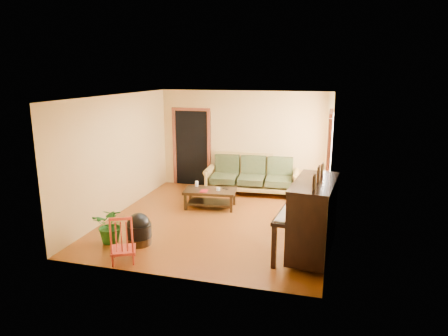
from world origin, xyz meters
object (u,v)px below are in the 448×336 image
(armchair, at_px, (305,204))
(piano, at_px, (313,219))
(sofa, at_px, (252,175))
(ceramic_crock, at_px, (312,191))
(potted_plant, at_px, (111,225))
(footstool, at_px, (139,233))
(coffee_table, at_px, (210,199))
(red_chair, at_px, (123,238))

(armchair, relative_size, piano, 0.51)
(sofa, relative_size, piano, 1.55)
(ceramic_crock, relative_size, potted_plant, 0.41)
(sofa, xyz_separation_m, piano, (1.70, -3.29, 0.17))
(sofa, relative_size, footstool, 5.03)
(coffee_table, xyz_separation_m, red_chair, (-0.58, -2.97, 0.20))
(sofa, relative_size, armchair, 3.01)
(sofa, bearing_deg, ceramic_crock, 0.84)
(sofa, distance_m, footstool, 3.87)
(sofa, relative_size, potted_plant, 3.39)
(ceramic_crock, distance_m, potted_plant, 5.09)
(armchair, xyz_separation_m, potted_plant, (-3.33, -2.02, -0.04))
(ceramic_crock, xyz_separation_m, potted_plant, (-3.39, -3.80, 0.20))
(sofa, height_order, armchair, sofa)
(sofa, xyz_separation_m, armchair, (1.46, -1.65, -0.11))
(piano, relative_size, potted_plant, 2.19)
(armchair, distance_m, red_chair, 3.82)
(ceramic_crock, bearing_deg, piano, -86.86)
(sofa, distance_m, piano, 3.71)
(piano, bearing_deg, red_chair, -155.54)
(footstool, xyz_separation_m, red_chair, (0.07, -0.69, 0.19))
(piano, bearing_deg, sofa, 123.10)
(coffee_table, relative_size, potted_plant, 1.71)
(coffee_table, bearing_deg, red_chair, -101.12)
(red_chair, xyz_separation_m, ceramic_crock, (2.80, 4.43, -0.28))
(red_chair, height_order, potted_plant, red_chair)
(piano, distance_m, potted_plant, 3.61)
(sofa, xyz_separation_m, potted_plant, (-1.87, -3.67, -0.16))
(sofa, xyz_separation_m, coffee_table, (-0.70, -1.34, -0.28))
(ceramic_crock, bearing_deg, coffee_table, -146.58)
(piano, height_order, red_chair, piano)
(armchair, bearing_deg, ceramic_crock, 85.77)
(armchair, height_order, ceramic_crock, armchair)
(piano, height_order, ceramic_crock, piano)
(coffee_table, relative_size, red_chair, 1.42)
(sofa, height_order, footstool, sofa)
(piano, distance_m, footstool, 3.10)
(red_chair, bearing_deg, ceramic_crock, 32.93)
(sofa, xyz_separation_m, ceramic_crock, (1.52, 0.13, -0.36))
(piano, relative_size, ceramic_crock, 5.41)
(ceramic_crock, bearing_deg, sofa, -175.23)
(coffee_table, height_order, ceramic_crock, coffee_table)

